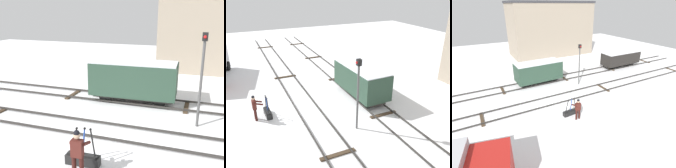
% 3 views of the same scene
% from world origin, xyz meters
% --- Properties ---
extents(ground_plane, '(60.00, 60.00, 0.00)m').
position_xyz_m(ground_plane, '(0.00, 0.00, 0.00)').
color(ground_plane, white).
extents(track_main_line, '(44.00, 1.94, 0.18)m').
position_xyz_m(track_main_line, '(0.00, 0.00, 0.11)').
color(track_main_line, '#2D2B28').
rests_on(track_main_line, ground_plane).
extents(track_siding_near, '(44.00, 1.94, 0.18)m').
position_xyz_m(track_siding_near, '(0.00, 4.37, 0.11)').
color(track_siding_near, '#2D2B28').
rests_on(track_siding_near, ground_plane).
extents(switch_lever_frame, '(1.26, 0.42, 1.45)m').
position_xyz_m(switch_lever_frame, '(0.43, -2.58, 0.25)').
color(switch_lever_frame, black).
rests_on(switch_lever_frame, ground_plane).
extents(rail_worker, '(0.56, 0.67, 1.72)m').
position_xyz_m(rail_worker, '(0.62, -3.33, 0.96)').
color(rail_worker, '#351511').
rests_on(rail_worker, ground_plane).
extents(signal_post, '(0.24, 0.32, 4.36)m').
position_xyz_m(signal_post, '(4.14, 2.03, 2.63)').
color(signal_post, '#4C4C4C').
rests_on(signal_post, ground_plane).
extents(apartment_building, '(13.43, 6.42, 8.50)m').
position_xyz_m(apartment_building, '(6.95, 15.55, 4.25)').
color(apartment_building, gray).
rests_on(apartment_building, ground_plane).
extents(freight_car_back_track, '(5.46, 1.99, 2.07)m').
position_xyz_m(freight_car_back_track, '(12.49, 4.37, 1.22)').
color(freight_car_back_track, '#2D2B28').
rests_on(freight_car_back_track, ground_plane).
extents(freight_car_mid_siding, '(4.99, 2.22, 2.42)m').
position_xyz_m(freight_car_mid_siding, '(0.45, 4.37, 1.39)').
color(freight_car_mid_siding, '#2D2B28').
rests_on(freight_car_mid_siding, ground_plane).
extents(perched_bird_roof_left, '(0.28, 0.17, 0.13)m').
position_xyz_m(perched_bird_roof_left, '(7.02, 16.74, 8.55)').
color(perched_bird_roof_left, '#514C47').
rests_on(perched_bird_roof_left, apartment_building).
extents(perched_bird_roof_right, '(0.26, 0.26, 0.13)m').
position_xyz_m(perched_bird_roof_right, '(5.16, 16.19, 8.55)').
color(perched_bird_roof_right, '#333338').
rests_on(perched_bird_roof_right, apartment_building).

